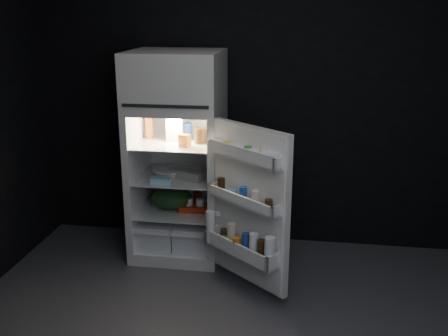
% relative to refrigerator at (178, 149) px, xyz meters
% --- Properties ---
extents(wall_back, '(4.00, 0.00, 2.70)m').
position_rel_refrigerator_xyz_m(wall_back, '(0.67, 0.38, 0.39)').
color(wall_back, black).
rests_on(wall_back, ground).
extents(wall_front, '(4.00, 0.00, 2.70)m').
position_rel_refrigerator_xyz_m(wall_front, '(0.67, -3.02, 0.39)').
color(wall_front, black).
rests_on(wall_front, ground).
extents(refrigerator, '(0.76, 0.71, 1.78)m').
position_rel_refrigerator_xyz_m(refrigerator, '(0.00, 0.00, 0.00)').
color(refrigerator, white).
rests_on(refrigerator, ground).
extents(fridge_door, '(0.68, 0.61, 1.22)m').
position_rel_refrigerator_xyz_m(fridge_door, '(0.67, -0.62, -0.27)').
color(fridge_door, white).
rests_on(fridge_door, ground).
extents(milk_jug, '(0.15, 0.15, 0.24)m').
position_rel_refrigerator_xyz_m(milk_jug, '(-0.02, 0.01, 0.19)').
color(milk_jug, white).
rests_on(milk_jug, refrigerator).
extents(mayo_jar, '(0.16, 0.16, 0.14)m').
position_rel_refrigerator_xyz_m(mayo_jar, '(0.06, 0.05, 0.14)').
color(mayo_jar, '#1B4197').
rests_on(mayo_jar, refrigerator).
extents(jam_jar, '(0.13, 0.13, 0.13)m').
position_rel_refrigerator_xyz_m(jam_jar, '(0.21, -0.06, 0.14)').
color(jam_jar, '#301E0D').
rests_on(jam_jar, refrigerator).
extents(amber_bottle, '(0.08, 0.08, 0.22)m').
position_rel_refrigerator_xyz_m(amber_bottle, '(-0.26, 0.05, 0.18)').
color(amber_bottle, '#BC5A1E').
rests_on(amber_bottle, refrigerator).
extents(small_carton, '(0.10, 0.09, 0.10)m').
position_rel_refrigerator_xyz_m(small_carton, '(0.10, -0.18, 0.12)').
color(small_carton, orange).
rests_on(small_carton, refrigerator).
extents(egg_carton, '(0.33, 0.23, 0.07)m').
position_rel_refrigerator_xyz_m(egg_carton, '(0.10, -0.11, -0.19)').
color(egg_carton, gray).
rests_on(egg_carton, refrigerator).
extents(pie, '(0.31, 0.31, 0.04)m').
position_rel_refrigerator_xyz_m(pie, '(-0.07, -0.01, -0.21)').
color(pie, tan).
rests_on(pie, refrigerator).
extents(flat_package, '(0.17, 0.09, 0.04)m').
position_rel_refrigerator_xyz_m(flat_package, '(-0.09, -0.24, -0.21)').
color(flat_package, '#8BC1D8').
rests_on(flat_package, refrigerator).
extents(wrapped_pkg, '(0.16, 0.15, 0.05)m').
position_rel_refrigerator_xyz_m(wrapped_pkg, '(0.15, 0.09, -0.20)').
color(wrapped_pkg, beige).
rests_on(wrapped_pkg, refrigerator).
extents(produce_bag, '(0.43, 0.39, 0.20)m').
position_rel_refrigerator_xyz_m(produce_bag, '(-0.05, -0.05, -0.43)').
color(produce_bag, '#193815').
rests_on(produce_bag, refrigerator).
extents(yogurt_tray, '(0.28, 0.16, 0.05)m').
position_rel_refrigerator_xyz_m(yogurt_tray, '(0.16, -0.08, -0.50)').
color(yogurt_tray, red).
rests_on(yogurt_tray, refrigerator).
extents(small_can_red, '(0.09, 0.09, 0.09)m').
position_rel_refrigerator_xyz_m(small_can_red, '(0.13, 0.15, -0.48)').
color(small_can_red, red).
rests_on(small_can_red, refrigerator).
extents(small_can_silver, '(0.08, 0.08, 0.09)m').
position_rel_refrigerator_xyz_m(small_can_silver, '(0.28, 0.06, -0.48)').
color(small_can_silver, white).
rests_on(small_can_silver, refrigerator).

